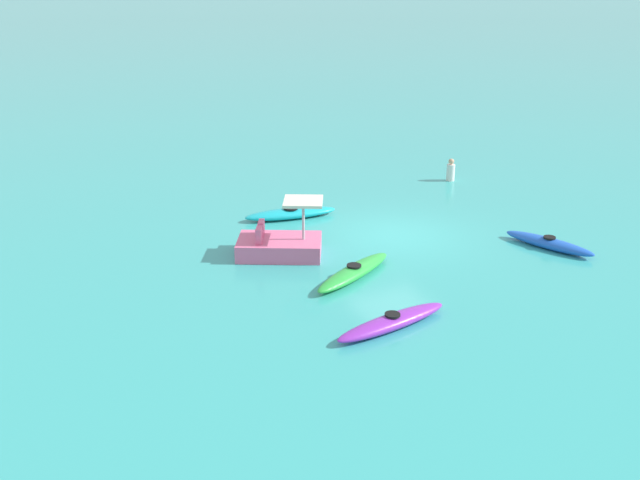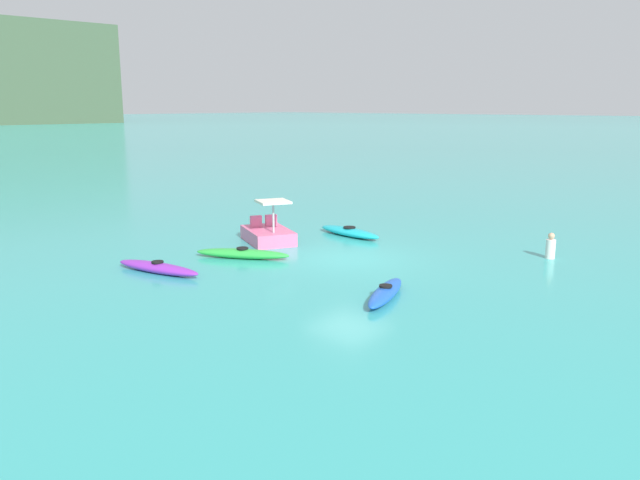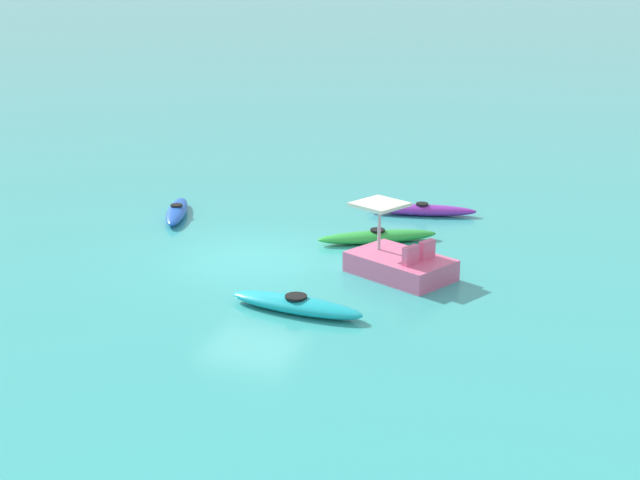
{
  "view_description": "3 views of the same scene",
  "coord_description": "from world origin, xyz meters",
  "px_view_note": "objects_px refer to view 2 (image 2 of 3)",
  "views": [
    {
      "loc": [
        -18.46,
        11.08,
        7.9
      ],
      "look_at": [
        -1.29,
        3.2,
        0.79
      ],
      "focal_mm": 41.1,
      "sensor_mm": 36.0,
      "label": 1
    },
    {
      "loc": [
        -16.15,
        -13.04,
        5.07
      ],
      "look_at": [
        -0.07,
        1.24,
        0.47
      ],
      "focal_mm": 35.59,
      "sensor_mm": 36.0,
      "label": 2
    },
    {
      "loc": [
        19.48,
        8.59,
        7.24
      ],
      "look_at": [
        -1.2,
        1.46,
        0.29
      ],
      "focal_mm": 49.69,
      "sensor_mm": 36.0,
      "label": 3
    }
  ],
  "objects_px": {
    "kayak_blue": "(386,293)",
    "pedal_boat_pink": "(268,233)",
    "kayak_green": "(243,254)",
    "kayak_cyan": "(349,232)",
    "person_near_shore": "(551,247)",
    "kayak_purple": "(158,268)"
  },
  "relations": [
    {
      "from": "kayak_cyan",
      "to": "pedal_boat_pink",
      "type": "distance_m",
      "value": 3.33
    },
    {
      "from": "kayak_green",
      "to": "kayak_blue",
      "type": "bearing_deg",
      "value": -94.43
    },
    {
      "from": "kayak_purple",
      "to": "person_near_shore",
      "type": "height_order",
      "value": "person_near_shore"
    },
    {
      "from": "kayak_purple",
      "to": "kayak_cyan",
      "type": "relative_size",
      "value": 1.03
    },
    {
      "from": "kayak_green",
      "to": "kayak_cyan",
      "type": "xyz_separation_m",
      "value": [
        5.29,
        -0.35,
        0.0
      ]
    },
    {
      "from": "kayak_green",
      "to": "kayak_purple",
      "type": "relative_size",
      "value": 0.96
    },
    {
      "from": "kayak_green",
      "to": "kayak_purple",
      "type": "height_order",
      "value": "same"
    },
    {
      "from": "kayak_green",
      "to": "kayak_cyan",
      "type": "height_order",
      "value": "same"
    },
    {
      "from": "kayak_cyan",
      "to": "person_near_shore",
      "type": "bearing_deg",
      "value": -77.94
    },
    {
      "from": "kayak_blue",
      "to": "kayak_purple",
      "type": "relative_size",
      "value": 0.87
    },
    {
      "from": "pedal_boat_pink",
      "to": "kayak_blue",
      "type": "bearing_deg",
      "value": -110.79
    },
    {
      "from": "kayak_purple",
      "to": "pedal_boat_pink",
      "type": "xyz_separation_m",
      "value": [
        5.34,
        0.66,
        0.17
      ]
    },
    {
      "from": "pedal_boat_pink",
      "to": "person_near_shore",
      "type": "relative_size",
      "value": 3.2
    },
    {
      "from": "person_near_shore",
      "to": "pedal_boat_pink",
      "type": "bearing_deg",
      "value": 116.81
    },
    {
      "from": "kayak_blue",
      "to": "pedal_boat_pink",
      "type": "xyz_separation_m",
      "value": [
        2.83,
        7.46,
        0.17
      ]
    },
    {
      "from": "kayak_green",
      "to": "kayak_cyan",
      "type": "bearing_deg",
      "value": -3.77
    },
    {
      "from": "kayak_purple",
      "to": "pedal_boat_pink",
      "type": "distance_m",
      "value": 5.38
    },
    {
      "from": "kayak_blue",
      "to": "person_near_shore",
      "type": "xyz_separation_m",
      "value": [
        7.36,
        -1.49,
        0.22
      ]
    },
    {
      "from": "pedal_boat_pink",
      "to": "kayak_cyan",
      "type": "bearing_deg",
      "value": -27.74
    },
    {
      "from": "kayak_purple",
      "to": "pedal_boat_pink",
      "type": "relative_size",
      "value": 1.15
    },
    {
      "from": "kayak_green",
      "to": "pedal_boat_pink",
      "type": "relative_size",
      "value": 1.11
    },
    {
      "from": "pedal_boat_pink",
      "to": "person_near_shore",
      "type": "distance_m",
      "value": 10.03
    }
  ]
}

